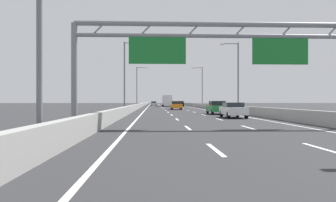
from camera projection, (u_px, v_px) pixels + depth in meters
The scene contains 50 objects.
ground_plane at pixel (167, 106), 98.69m from camera, with size 260.00×260.00×0.00m, color #2D2D30.
lane_dash_left_1 at pixel (215, 150), 11.19m from camera, with size 0.16×3.00×0.01m, color white.
lane_dash_left_2 at pixel (188, 128), 20.18m from camera, with size 0.16×3.00×0.01m, color white.
lane_dash_left_3 at pixel (177, 119), 29.18m from camera, with size 0.16×3.00×0.01m, color white.
lane_dash_left_4 at pixel (172, 115), 38.17m from camera, with size 0.16×3.00×0.01m, color white.
lane_dash_left_5 at pixel (168, 112), 47.16m from camera, with size 0.16×3.00×0.01m, color white.
lane_dash_left_6 at pixel (166, 110), 56.15m from camera, with size 0.16×3.00×0.01m, color white.
lane_dash_left_7 at pixel (164, 109), 65.14m from camera, with size 0.16×3.00×0.01m, color white.
lane_dash_left_8 at pixel (163, 108), 74.14m from camera, with size 0.16×3.00×0.01m, color white.
lane_dash_left_9 at pixel (162, 107), 83.13m from camera, with size 0.16×3.00×0.01m, color white.
lane_dash_left_10 at pixel (161, 107), 92.12m from camera, with size 0.16×3.00×0.01m, color white.
lane_dash_left_11 at pixel (160, 106), 101.11m from camera, with size 0.16×3.00×0.01m, color white.
lane_dash_left_12 at pixel (160, 106), 110.10m from camera, with size 0.16×3.00×0.01m, color white.
lane_dash_left_13 at pixel (159, 105), 119.10m from camera, with size 0.16×3.00×0.01m, color white.
lane_dash_left_14 at pixel (159, 105), 128.09m from camera, with size 0.16×3.00×0.01m, color white.
lane_dash_left_15 at pixel (158, 105), 137.08m from camera, with size 0.16×3.00×0.01m, color white.
lane_dash_left_16 at pixel (158, 104), 146.07m from camera, with size 0.16×3.00×0.01m, color white.
lane_dash_left_17 at pixel (158, 104), 155.06m from camera, with size 0.16×3.00×0.01m, color white.
lane_dash_right_1 at pixel (323, 149), 11.35m from camera, with size 0.16×3.00×0.01m, color white.
lane_dash_right_2 at pixel (248, 128), 20.34m from camera, with size 0.16×3.00×0.01m, color white.
lane_dash_right_3 at pixel (219, 119), 29.33m from camera, with size 0.16×3.00×0.01m, color white.
lane_dash_right_4 at pixel (204, 115), 38.32m from camera, with size 0.16×3.00×0.01m, color white.
lane_dash_right_5 at pixel (194, 112), 47.31m from camera, with size 0.16×3.00×0.01m, color white.
lane_dash_right_6 at pixel (188, 110), 56.31m from camera, with size 0.16×3.00×0.01m, color white.
lane_dash_right_7 at pixel (183, 109), 65.30m from camera, with size 0.16×3.00×0.01m, color white.
lane_dash_right_8 at pixel (179, 108), 74.29m from camera, with size 0.16×3.00×0.01m, color white.
lane_dash_right_9 at pixel (177, 107), 83.28m from camera, with size 0.16×3.00×0.01m, color white.
lane_dash_right_10 at pixel (174, 107), 92.27m from camera, with size 0.16×3.00×0.01m, color white.
lane_dash_right_11 at pixel (172, 106), 101.26m from camera, with size 0.16×3.00×0.01m, color white.
lane_dash_right_12 at pixel (171, 106), 110.26m from camera, with size 0.16×3.00×0.01m, color white.
lane_dash_right_13 at pixel (170, 105), 119.25m from camera, with size 0.16×3.00×0.01m, color white.
lane_dash_right_14 at pixel (168, 105), 128.24m from camera, with size 0.16×3.00×0.01m, color white.
lane_dash_right_15 at pixel (167, 105), 137.23m from camera, with size 0.16×3.00×0.01m, color white.
lane_dash_right_16 at pixel (167, 104), 146.22m from camera, with size 0.16×3.00×0.01m, color white.
lane_dash_right_17 at pixel (166, 104), 155.22m from camera, with size 0.16×3.00×0.01m, color white.
edge_line_left at pixel (148, 107), 86.48m from camera, with size 0.16×176.00×0.01m, color white.
edge_line_right at pixel (189, 107), 86.92m from camera, with size 0.16×176.00×0.01m, color white.
barrier_left at pixel (144, 104), 108.39m from camera, with size 0.45×220.00×0.95m.
barrier_right at pixel (187, 104), 108.97m from camera, with size 0.45×220.00×0.95m.
sign_gantry at pixel (217, 47), 20.61m from camera, with size 17.34×0.36×6.36m.
streetlamp_left_mid at pixel (126, 72), 45.99m from camera, with size 2.58×0.28×9.50m.
streetlamp_right_mid at pixel (236, 73), 46.62m from camera, with size 2.58×0.28×9.50m.
streetlamp_left_far at pixel (138, 84), 80.29m from camera, with size 2.58×0.28×9.50m.
streetlamp_right_far at pixel (201, 85), 80.93m from camera, with size 2.58×0.28×9.50m.
white_car at pixel (233, 110), 31.97m from camera, with size 1.82×4.27×1.43m.
orange_car at pixel (176, 105), 60.84m from camera, with size 1.84×4.55×1.52m.
silver_car at pixel (154, 103), 106.04m from camera, with size 1.74×4.51×1.36m.
black_car at pixel (180, 104), 95.58m from camera, with size 1.83×4.14×1.48m.
green_car at pixel (217, 107), 40.56m from camera, with size 1.81×4.62×1.56m.
box_truck at pixel (167, 100), 93.91m from camera, with size 2.48×8.69×3.02m.
Camera 1 is at (-3.82, 1.38, 1.61)m, focal length 36.73 mm.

